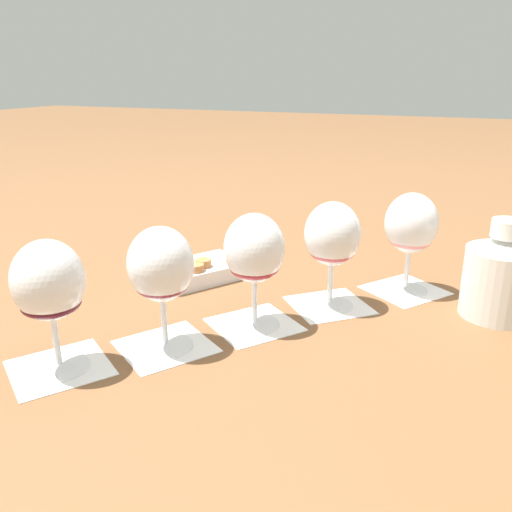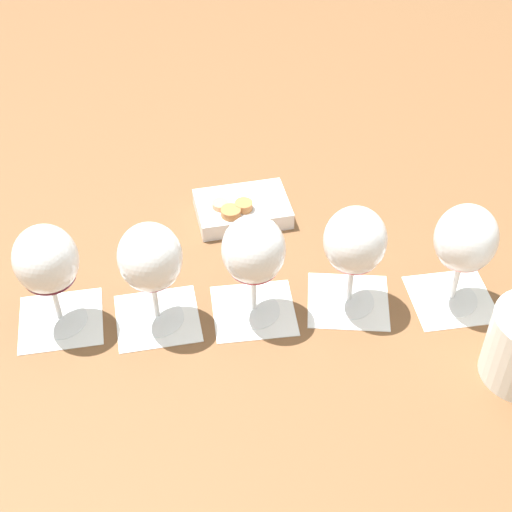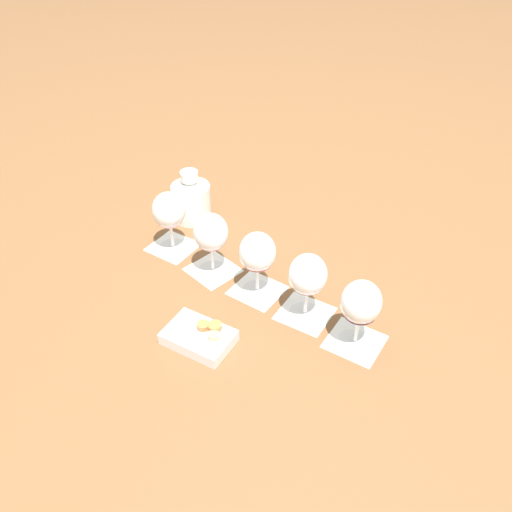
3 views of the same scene
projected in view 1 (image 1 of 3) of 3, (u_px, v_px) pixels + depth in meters
The scene contains 13 objects.
ground_plane at pixel (256, 324), 0.79m from camera, with size 8.00×8.00×0.00m, color brown.
tasting_card_0 at pixel (405, 290), 0.91m from camera, with size 0.16×0.16×0.00m.
tasting_card_1 at pixel (329, 305), 0.85m from camera, with size 0.16×0.16×0.00m.
tasting_card_2 at pixel (255, 325), 0.79m from camera, with size 0.16×0.16×0.00m.
tasting_card_3 at pixel (166, 346), 0.73m from camera, with size 0.16×0.15×0.00m.
tasting_card_4 at pixel (60, 368), 0.67m from camera, with size 0.16×0.16×0.00m.
wine_glass_0 at pixel (411, 228), 0.88m from camera, with size 0.09×0.09×0.16m.
wine_glass_1 at pixel (332, 239), 0.82m from camera, with size 0.09×0.09×0.16m.
wine_glass_2 at pixel (255, 254), 0.75m from camera, with size 0.09×0.09×0.16m.
wine_glass_3 at pixel (161, 270), 0.69m from camera, with size 0.09×0.09×0.16m.
wine_glass_4 at pixel (49, 287), 0.64m from camera, with size 0.09×0.09×0.16m.
ceramic_vase at pixel (502, 275), 0.80m from camera, with size 0.11×0.11×0.15m.
snack_dish at pixel (199, 271), 0.96m from camera, with size 0.18×0.16×0.04m.
Camera 1 is at (0.66, 0.28, 0.35)m, focal length 38.00 mm.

